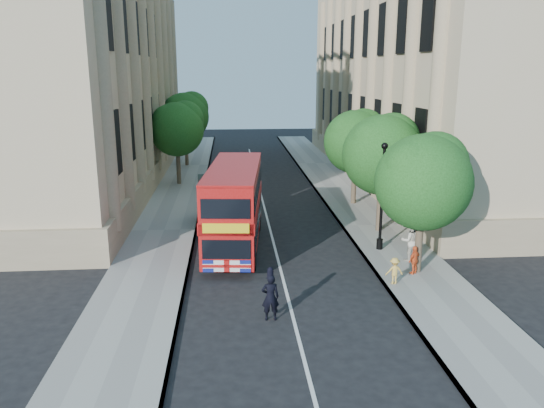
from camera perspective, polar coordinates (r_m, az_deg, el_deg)
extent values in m
plane|color=black|center=(19.86, 2.04, -11.23)|extent=(120.00, 120.00, 0.00)
cube|color=gray|center=(30.11, 10.77, -2.33)|extent=(3.50, 80.00, 0.12)
cube|color=gray|center=(29.28, -11.52, -2.84)|extent=(3.50, 80.00, 0.12)
cube|color=tan|center=(44.72, 16.80, 14.32)|extent=(12.00, 38.00, 18.00)
cube|color=tan|center=(43.38, -20.86, 14.02)|extent=(12.00, 38.00, 18.00)
cylinder|color=#473828|center=(23.36, 15.51, -3.99)|extent=(0.32, 0.32, 2.86)
sphere|color=#1A4517|center=(22.70, 15.95, 2.25)|extent=(4.00, 4.00, 4.00)
sphere|color=#1A4517|center=(23.17, 17.11, 4.04)|extent=(2.80, 2.80, 2.80)
sphere|color=#1A4517|center=(22.16, 15.09, 3.40)|extent=(2.60, 2.60, 2.60)
cylinder|color=#473828|center=(28.81, 11.51, -0.16)|extent=(0.32, 0.32, 2.99)
sphere|color=#1A4517|center=(28.27, 11.79, 5.19)|extent=(4.20, 4.20, 4.20)
sphere|color=#1A4517|center=(28.73, 12.79, 6.65)|extent=(2.94, 2.94, 2.94)
sphere|color=#1A4517|center=(27.77, 11.02, 6.20)|extent=(2.73, 2.73, 2.73)
cylinder|color=#473828|center=(34.47, 8.80, 2.26)|extent=(0.32, 0.32, 2.90)
sphere|color=#1A4517|center=(34.02, 8.97, 6.61)|extent=(4.00, 4.00, 4.00)
sphere|color=#1A4517|center=(34.47, 9.84, 7.78)|extent=(2.80, 2.80, 2.80)
sphere|color=#1A4517|center=(33.56, 8.29, 7.44)|extent=(2.60, 2.60, 2.60)
cylinder|color=#473828|center=(40.59, -10.03, 4.09)|extent=(0.32, 0.32, 2.99)
sphere|color=#1A4517|center=(40.21, -10.20, 7.91)|extent=(4.00, 4.00, 4.00)
sphere|color=#1A4517|center=(40.48, -9.34, 8.96)|extent=(2.80, 2.80, 2.80)
sphere|color=#1A4517|center=(39.91, -11.00, 8.61)|extent=(2.60, 2.60, 2.60)
cylinder|color=#473828|center=(48.45, -9.19, 5.88)|extent=(0.32, 0.32, 3.17)
sphere|color=#1A4517|center=(48.12, -9.33, 9.27)|extent=(4.20, 4.20, 4.20)
sphere|color=#1A4517|center=(48.41, -8.61, 10.18)|extent=(2.94, 2.94, 2.94)
sphere|color=#1A4517|center=(47.81, -9.99, 9.91)|extent=(2.73, 2.73, 2.73)
cylinder|color=black|center=(26.15, 11.49, -4.23)|extent=(0.30, 0.30, 0.50)
cylinder|color=black|center=(25.53, 11.74, 0.57)|extent=(0.14, 0.14, 5.00)
sphere|color=black|center=(25.07, 12.03, 6.12)|extent=(0.32, 0.32, 0.32)
cube|color=#AA0D0B|center=(25.69, -4.05, -0.05)|extent=(3.06, 8.78, 3.58)
cube|color=black|center=(25.90, -4.02, -1.75)|extent=(3.07, 8.25, 0.82)
cube|color=black|center=(25.48, -4.08, 1.97)|extent=(3.07, 8.25, 0.82)
cube|color=yellow|center=(21.53, -4.99, -2.61)|extent=(1.90, 0.26, 0.41)
cylinder|color=black|center=(23.44, -7.09, -6.03)|extent=(0.34, 0.93, 0.91)
cylinder|color=black|center=(23.25, -2.06, -6.09)|extent=(0.34, 0.93, 0.91)
cylinder|color=black|center=(28.99, -5.55, -1.98)|extent=(0.34, 0.93, 0.91)
cylinder|color=black|center=(28.84, -1.50, -2.00)|extent=(0.34, 0.93, 0.91)
cube|color=black|center=(27.98, -5.77, -0.86)|extent=(2.01, 1.84, 1.97)
cube|color=black|center=(27.15, -5.66, -0.82)|extent=(1.69, 0.24, 0.66)
cube|color=black|center=(29.93, -6.04, 0.51)|extent=(2.12, 3.15, 2.34)
cube|color=black|center=(29.67, -5.92, -1.86)|extent=(2.06, 4.62, 0.23)
cylinder|color=black|center=(28.10, -7.43, -2.73)|extent=(0.27, 0.76, 0.75)
cylinder|color=black|center=(28.20, -4.00, -2.58)|extent=(0.27, 0.76, 0.75)
cylinder|color=black|center=(31.07, -7.65, -1.08)|extent=(0.27, 0.76, 0.75)
cylinder|color=black|center=(31.16, -4.55, -0.95)|extent=(0.27, 0.76, 0.75)
imported|color=black|center=(18.72, -0.18, -10.00)|extent=(0.63, 0.42, 1.70)
imported|color=beige|center=(24.71, 14.69, -3.83)|extent=(0.93, 0.73, 1.88)
imported|color=orange|center=(23.28, 15.08, -5.83)|extent=(0.77, 0.66, 1.24)
imported|color=gold|center=(22.07, 13.03, -7.01)|extent=(0.73, 0.44, 1.10)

